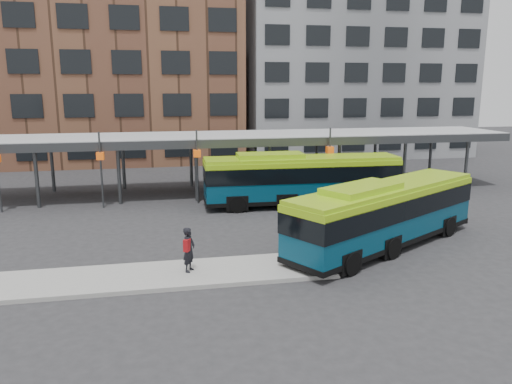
# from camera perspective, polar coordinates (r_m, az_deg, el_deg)

# --- Properties ---
(ground) EXTENTS (120.00, 120.00, 0.00)m
(ground) POSITION_cam_1_polar(r_m,az_deg,el_deg) (24.26, 2.49, -6.20)
(ground) COLOR #28282B
(ground) RESTS_ON ground
(boarding_island) EXTENTS (14.00, 3.00, 0.18)m
(boarding_island) POSITION_cam_1_polar(r_m,az_deg,el_deg) (20.77, -10.56, -9.37)
(boarding_island) COLOR gray
(boarding_island) RESTS_ON ground
(canopy) EXTENTS (40.00, 6.53, 4.80)m
(canopy) POSITION_cam_1_polar(r_m,az_deg,el_deg) (35.84, -2.49, 6.18)
(canopy) COLOR #999B9E
(canopy) RESTS_ON ground
(building_brick) EXTENTS (26.00, 14.00, 22.00)m
(building_brick) POSITION_cam_1_polar(r_m,az_deg,el_deg) (54.63, -16.61, 15.21)
(building_brick) COLOR brown
(building_brick) RESTS_ON ground
(building_grey) EXTENTS (24.00, 14.00, 20.00)m
(building_grey) POSITION_cam_1_polar(r_m,az_deg,el_deg) (58.51, 10.59, 14.29)
(building_grey) COLOR slate
(building_grey) RESTS_ON ground
(bus_front) EXTENTS (11.56, 8.25, 3.29)m
(bus_front) POSITION_cam_1_polar(r_m,az_deg,el_deg) (24.43, 14.56, -2.28)
(bus_front) COLOR #07374F
(bus_front) RESTS_ON ground
(bus_rear) EXTENTS (12.53, 3.10, 3.44)m
(bus_rear) POSITION_cam_1_polar(r_m,az_deg,el_deg) (32.07, 5.15, 1.61)
(bus_rear) COLOR #07374F
(bus_rear) RESTS_ON ground
(pedestrian) EXTENTS (0.70, 0.80, 1.84)m
(pedestrian) POSITION_cam_1_polar(r_m,az_deg,el_deg) (20.50, -7.68, -6.51)
(pedestrian) COLOR black
(pedestrian) RESTS_ON boarding_island
(bike_rack) EXTENTS (6.38, 1.70, 1.03)m
(bike_rack) POSITION_cam_1_polar(r_m,az_deg,el_deg) (39.81, 16.85, 1.28)
(bike_rack) COLOR slate
(bike_rack) RESTS_ON ground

